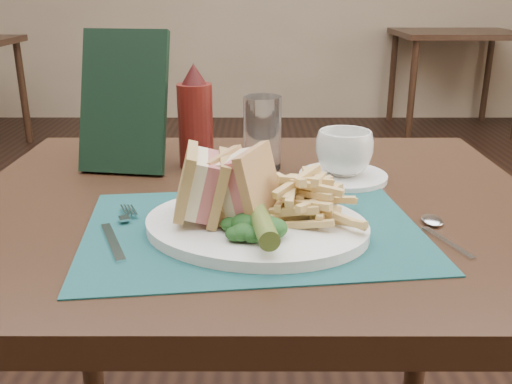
# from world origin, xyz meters

# --- Properties ---
(floor) EXTENTS (7.00, 7.00, 0.00)m
(floor) POSITION_xyz_m (0.00, 0.00, 0.00)
(floor) COLOR black
(floor) RESTS_ON ground
(wall_back) EXTENTS (6.00, 0.00, 6.00)m
(wall_back) POSITION_xyz_m (0.00, 3.50, 0.00)
(wall_back) COLOR tan
(wall_back) RESTS_ON ground
(table_bg_right) EXTENTS (0.90, 0.75, 0.75)m
(table_bg_right) POSITION_xyz_m (1.51, 3.08, 0.38)
(table_bg_right) COLOR black
(table_bg_right) RESTS_ON ground
(placemat) EXTENTS (0.48, 0.37, 0.00)m
(placemat) POSITION_xyz_m (0.00, -0.63, 0.75)
(placemat) COLOR #164648
(placemat) RESTS_ON table_main
(plate) EXTENTS (0.35, 0.31, 0.01)m
(plate) POSITION_xyz_m (0.01, -0.63, 0.76)
(plate) COLOR white
(plate) RESTS_ON placemat
(sandwich_half_a) EXTENTS (0.08, 0.10, 0.10)m
(sandwich_half_a) POSITION_xyz_m (-0.09, -0.63, 0.82)
(sandwich_half_a) COLOR tan
(sandwich_half_a) RESTS_ON plate
(sandwich_half_b) EXTENTS (0.11, 0.12, 0.10)m
(sandwich_half_b) POSITION_xyz_m (-0.03, -0.61, 0.82)
(sandwich_half_b) COLOR tan
(sandwich_half_b) RESTS_ON plate
(kale_garnish) EXTENTS (0.11, 0.08, 0.03)m
(kale_garnish) POSITION_xyz_m (0.01, -0.69, 0.78)
(kale_garnish) COLOR #143715
(kale_garnish) RESTS_ON plate
(pickle_spear) EXTENTS (0.04, 0.12, 0.03)m
(pickle_spear) POSITION_xyz_m (0.01, -0.69, 0.79)
(pickle_spear) COLOR #496024
(pickle_spear) RESTS_ON plate
(fries_pile) EXTENTS (0.18, 0.20, 0.06)m
(fries_pile) POSITION_xyz_m (0.08, -0.61, 0.80)
(fries_pile) COLOR #DCB86E
(fries_pile) RESTS_ON plate
(fork) EXTENTS (0.10, 0.17, 0.01)m
(fork) POSITION_xyz_m (-0.18, -0.64, 0.76)
(fork) COLOR silver
(fork) RESTS_ON placemat
(spoon) EXTENTS (0.08, 0.15, 0.01)m
(spoon) POSITION_xyz_m (0.25, -0.65, 0.76)
(spoon) COLOR silver
(spoon) RESTS_ON table_main
(saucer) EXTENTS (0.20, 0.20, 0.01)m
(saucer) POSITION_xyz_m (0.15, -0.41, 0.76)
(saucer) COLOR white
(saucer) RESTS_ON table_main
(coffee_cup) EXTENTS (0.13, 0.13, 0.08)m
(coffee_cup) POSITION_xyz_m (0.15, -0.41, 0.80)
(coffee_cup) COLOR white
(coffee_cup) RESTS_ON saucer
(drinking_glass) EXTENTS (0.09, 0.09, 0.13)m
(drinking_glass) POSITION_xyz_m (0.02, -0.34, 0.81)
(drinking_glass) COLOR white
(drinking_glass) RESTS_ON table_main
(ketchup_bottle) EXTENTS (0.08, 0.08, 0.19)m
(ketchup_bottle) POSITION_xyz_m (-0.10, -0.33, 0.84)
(ketchup_bottle) COLOR #51110E
(ketchup_bottle) RESTS_ON table_main
(check_presenter) EXTENTS (0.16, 0.11, 0.24)m
(check_presenter) POSITION_xyz_m (-0.23, -0.35, 0.87)
(check_presenter) COLOR black
(check_presenter) RESTS_ON table_main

